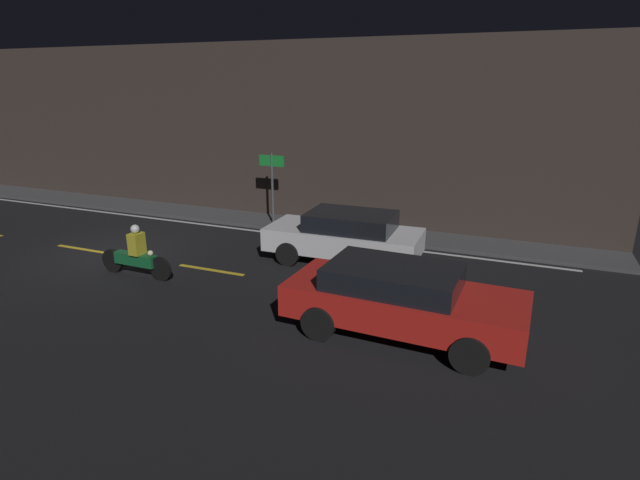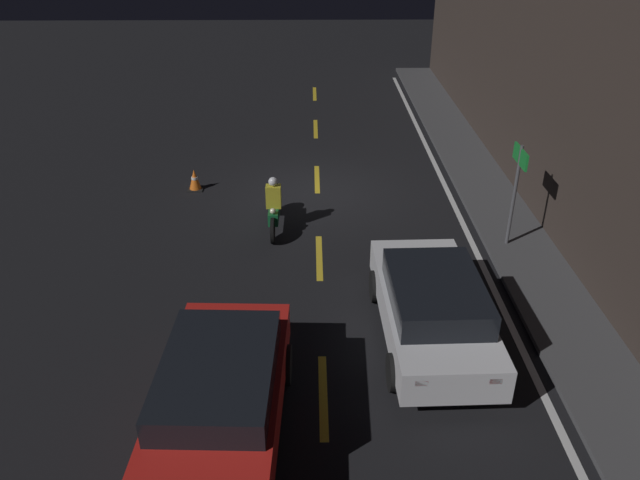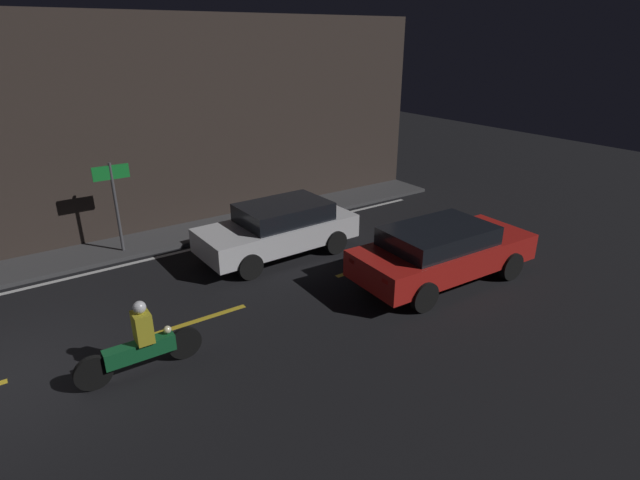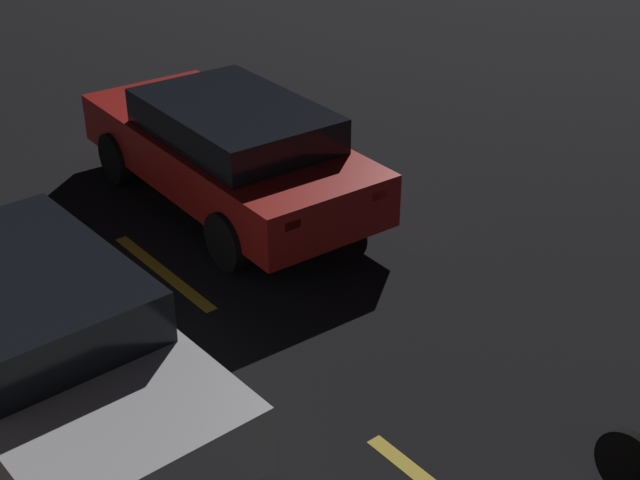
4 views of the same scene
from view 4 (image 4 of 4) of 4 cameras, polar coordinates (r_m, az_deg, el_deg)
name	(u,v)px [view 4 (image 4 of 4)]	position (r m, az deg, el deg)	size (l,w,h in m)	color
lane_dash_e	(163,272)	(10.06, -10.01, -2.02)	(2.00, 0.14, 0.01)	gold
sedan_white	(36,341)	(7.89, -17.71, -6.17)	(4.23, 1.95, 1.40)	silver
taxi_red	(228,148)	(11.14, -5.89, 5.90)	(4.61, 2.06, 1.40)	red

